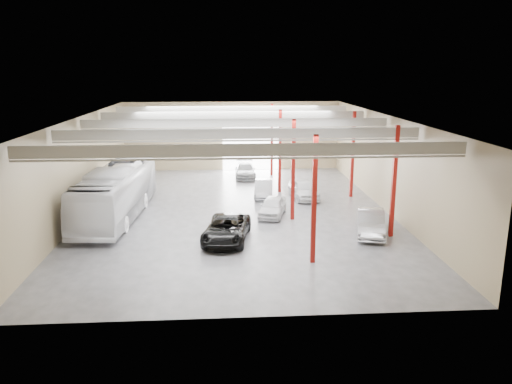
{
  "coord_description": "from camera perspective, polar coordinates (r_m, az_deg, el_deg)",
  "views": [
    {
      "loc": [
        -1.0,
        -35.28,
        10.31
      ],
      "look_at": [
        1.19,
        -2.77,
        2.2
      ],
      "focal_mm": 35.0,
      "sensor_mm": 36.0,
      "label": 1
    }
  ],
  "objects": [
    {
      "name": "coach_bus",
      "position": [
        36.36,
        -15.65,
        -0.07
      ],
      "size": [
        3.83,
        13.17,
        3.62
      ],
      "primitive_type": "imported",
      "rotation": [
        0.0,
        0.0,
        -0.06
      ],
      "color": "silver",
      "rests_on": "ground"
    },
    {
      "name": "car_row_a",
      "position": [
        35.73,
        1.9,
        -1.66
      ],
      "size": [
        2.66,
        4.31,
        1.37
      ],
      "primitive_type": "imported",
      "rotation": [
        0.0,
        0.0,
        -0.28
      ],
      "color": "white",
      "rests_on": "ground"
    },
    {
      "name": "car_right_far",
      "position": [
        40.67,
        5.45,
        0.35
      ],
      "size": [
        2.28,
        4.69,
        1.54
      ],
      "primitive_type": "imported",
      "rotation": [
        0.0,
        0.0,
        0.1
      ],
      "color": "white",
      "rests_on": "ground"
    },
    {
      "name": "car_row_b",
      "position": [
        41.07,
        0.89,
        0.41
      ],
      "size": [
        1.86,
        4.23,
        1.35
      ],
      "primitive_type": "imported",
      "rotation": [
        0.0,
        0.0,
        -0.11
      ],
      "color": "#B9B9BE",
      "rests_on": "ground"
    },
    {
      "name": "black_sedan",
      "position": [
        30.56,
        -3.39,
        -4.27
      ],
      "size": [
        3.38,
        5.77,
        1.51
      ],
      "primitive_type": "imported",
      "rotation": [
        0.0,
        0.0,
        -0.17
      ],
      "color": "black",
      "rests_on": "ground"
    },
    {
      "name": "car_right_near",
      "position": [
        32.53,
        12.96,
        -3.43
      ],
      "size": [
        2.74,
        5.0,
        1.56
      ],
      "primitive_type": "imported",
      "rotation": [
        0.0,
        0.0,
        -0.24
      ],
      "color": "#A7A7AC",
      "rests_on": "ground"
    },
    {
      "name": "depot_shell",
      "position": [
        36.18,
        -2.03,
        5.49
      ],
      "size": [
        22.12,
        32.12,
        7.06
      ],
      "color": "#4A4A4F",
      "rests_on": "ground"
    },
    {
      "name": "car_row_c",
      "position": [
        48.3,
        -1.24,
        2.48
      ],
      "size": [
        2.02,
        4.78,
        1.38
      ],
      "primitive_type": "imported",
      "rotation": [
        0.0,
        0.0,
        -0.02
      ],
      "color": "gray",
      "rests_on": "ground"
    }
  ]
}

